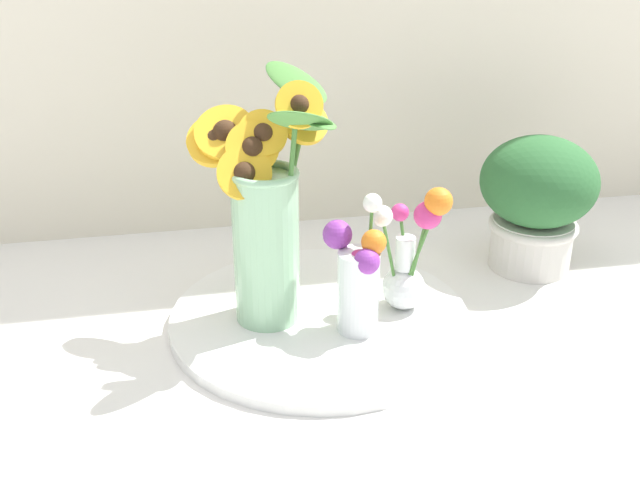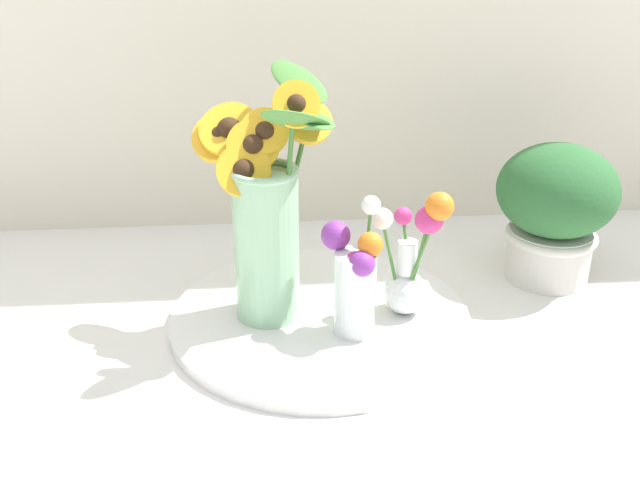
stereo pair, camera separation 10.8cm
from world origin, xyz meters
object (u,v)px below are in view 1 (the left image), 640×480
serving_tray (320,318)px  mason_jar_sunflowers (265,214)px  vase_bulb_right (410,258)px  vase_small_center (358,275)px  potted_plant (537,197)px

serving_tray → mason_jar_sunflowers: 0.19m
serving_tray → vase_bulb_right: 0.16m
serving_tray → mason_jar_sunflowers: mason_jar_sunflowers is taller
vase_small_center → potted_plant: (0.35, 0.17, 0.03)m
serving_tray → potted_plant: potted_plant is taller
vase_small_center → vase_bulb_right: bearing=24.7°
mason_jar_sunflowers → potted_plant: (0.47, 0.11, -0.05)m
mason_jar_sunflowers → vase_bulb_right: mason_jar_sunflowers is taller
serving_tray → vase_small_center: 0.12m
mason_jar_sunflowers → potted_plant: size_ratio=1.59×
potted_plant → vase_bulb_right: bearing=-153.8°
serving_tray → vase_bulb_right: (0.13, -0.01, 0.09)m
vase_small_center → vase_bulb_right: (0.09, 0.04, -0.00)m
serving_tray → mason_jar_sunflowers: bearing=171.0°
vase_small_center → potted_plant: size_ratio=0.86×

